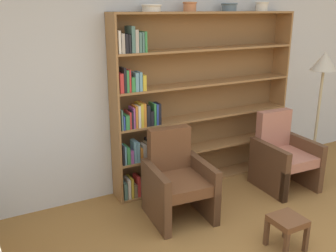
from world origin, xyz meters
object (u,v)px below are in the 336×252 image
bowl_sage (262,6)px  floor_lamp (323,72)px  bowl_stoneware (190,6)px  bookshelf (189,107)px  armchair_leather (177,181)px  bowl_slate (229,7)px  footstool (287,224)px  bowl_copper (152,7)px  armchair_cushioned (283,156)px

bowl_sage → floor_lamp: size_ratio=0.10×
bowl_stoneware → bookshelf: bearing=45.5°
bookshelf → armchair_leather: size_ratio=2.59×
bowl_slate → footstool: bearing=-105.4°
bowl_copper → bowl_stoneware: 0.49m
bowl_copper → footstool: (0.59, -1.67, -1.96)m
bowl_slate → bowl_sage: 0.52m
bowl_stoneware → bowl_sage: (1.08, 0.00, 0.01)m
armchair_cushioned → floor_lamp: bearing=-168.3°
bowl_copper → bowl_sage: (1.57, 0.00, 0.02)m
bowl_sage → footstool: bearing=-120.3°
bowl_slate → armchair_leather: bearing=-149.0°
bookshelf → armchair_leather: (-0.53, -0.66, -0.62)m
bookshelf → armchair_cushioned: 1.37m
bowl_copper → floor_lamp: bowl_copper is taller
bowl_stoneware → bowl_sage: size_ratio=0.98×
armchair_cushioned → bowl_slate: bearing=-50.7°
bowl_copper → bowl_stoneware: bowl_stoneware is taller
bookshelf → bowl_stoneware: bearing=-134.5°
bowl_copper → bowl_stoneware: size_ratio=1.35×
bowl_stoneware → armchair_cushioned: bowl_stoneware is taller
bowl_sage → floor_lamp: bearing=-39.8°
bookshelf → floor_lamp: size_ratio=1.48×
footstool → floor_lamp: bearing=35.0°
bookshelf → footstool: bearing=-87.3°
bowl_stoneware → footstool: bowl_stoneware is taller
floor_lamp → bowl_copper: bearing=166.4°
bowl_copper → floor_lamp: bearing=-13.6°
armchair_cushioned → bowl_sage: bearing=-90.7°
armchair_leather → bowl_slate: bearing=-144.3°
bowl_slate → armchair_leather: 2.21m
bowl_stoneware → bowl_slate: size_ratio=0.83×
bookshelf → floor_lamp: bookshelf is taller
bowl_slate → armchair_cushioned: size_ratio=0.21×
bowl_copper → bowl_slate: size_ratio=1.12×
floor_lamp → bowl_sage: bearing=140.2°
armchair_cushioned → floor_lamp: size_ratio=0.57×
footstool → bowl_stoneware: bearing=93.4°
bowl_sage → floor_lamp: (0.64, -0.54, -0.82)m
bookshelf → bowl_sage: 1.60m
bowl_stoneware → armchair_leather: bowl_stoneware is taller
bookshelf → bowl_stoneware: size_ratio=14.64×
bookshelf → armchair_cushioned: bearing=-33.1°
bookshelf → bowl_copper: bowl_copper is taller
bowl_copper → bowl_slate: bearing=0.0°
bowl_copper → armchair_cushioned: 2.45m
bowl_slate → footstool: size_ratio=0.61×
bowl_copper → armchair_cushioned: bearing=-22.9°
bowl_copper → armchair_leather: size_ratio=0.24×
armchair_cushioned → floor_lamp: (0.68, 0.11, 1.01)m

